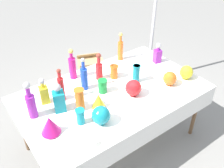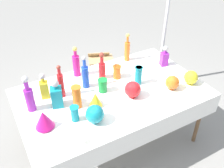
{
  "view_description": "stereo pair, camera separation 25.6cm",
  "coord_description": "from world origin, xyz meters",
  "views": [
    {
      "loc": [
        -1.23,
        -1.68,
        2.36
      ],
      "look_at": [
        0.0,
        0.0,
        0.86
      ],
      "focal_mm": 40.0,
      "sensor_mm": 36.0,
      "label": 1
    },
    {
      "loc": [
        -1.01,
        -1.82,
        2.36
      ],
      "look_at": [
        0.0,
        0.0,
        0.86
      ],
      "focal_mm": 40.0,
      "sensor_mm": 36.0,
      "label": 2
    }
  ],
  "objects": [
    {
      "name": "ground_plane",
      "position": [
        0.0,
        0.0,
        0.0
      ],
      "size": [
        40.0,
        40.0,
        0.0
      ],
      "primitive_type": "plane",
      "color": "gray"
    },
    {
      "name": "display_table",
      "position": [
        0.0,
        -0.03,
        0.71
      ],
      "size": [
        1.95,
        1.17,
        0.76
      ],
      "color": "white",
      "rests_on": "ground"
    },
    {
      "name": "tall_bottle_0",
      "position": [
        0.49,
        0.49,
        0.91
      ],
      "size": [
        0.07,
        0.07,
        0.36
      ],
      "color": "orange",
      "rests_on": "display_table"
    },
    {
      "name": "tall_bottle_1",
      "position": [
        -0.2,
        0.22,
        0.91
      ],
      "size": [
        0.07,
        0.07,
        0.37
      ],
      "color": "blue",
      "rests_on": "display_table"
    },
    {
      "name": "tall_bottle_2",
      "position": [
        -0.2,
        0.47,
        0.91
      ],
      "size": [
        0.08,
        0.08,
        0.36
      ],
      "color": "#C61972",
      "rests_on": "display_table"
    },
    {
      "name": "tall_bottle_3",
      "position": [
        -0.81,
        0.13,
        0.92
      ],
      "size": [
        0.08,
        0.08,
        0.38
      ],
      "color": "purple",
      "rests_on": "display_table"
    },
    {
      "name": "tall_bottle_4",
      "position": [
        -0.48,
        0.19,
        0.91
      ],
      "size": [
        0.06,
        0.06,
        0.36
      ],
      "color": "red",
      "rests_on": "display_table"
    },
    {
      "name": "tall_bottle_5",
      "position": [
        0.03,
        0.28,
        0.89
      ],
      "size": [
        0.08,
        0.08,
        0.32
      ],
      "color": "red",
      "rests_on": "display_table"
    },
    {
      "name": "square_decanter_0",
      "position": [
        -0.63,
        0.26,
        0.88
      ],
      "size": [
        0.1,
        0.1,
        0.28
      ],
      "color": "yellow",
      "rests_on": "display_table"
    },
    {
      "name": "square_decanter_1",
      "position": [
        -0.57,
        0.06,
        0.89
      ],
      "size": [
        0.13,
        0.13,
        0.3
      ],
      "color": "teal",
      "rests_on": "display_table"
    },
    {
      "name": "square_decanter_2",
      "position": [
        0.81,
        0.16,
        0.87
      ],
      "size": [
        0.1,
        0.1,
        0.26
      ],
      "color": "purple",
      "rests_on": "display_table"
    },
    {
      "name": "slender_vase_0",
      "position": [
        0.18,
        0.2,
        0.84
      ],
      "size": [
        0.09,
        0.09,
        0.15
      ],
      "color": "orange",
      "rests_on": "display_table"
    },
    {
      "name": "slender_vase_1",
      "position": [
        -0.08,
        0.06,
        0.84
      ],
      "size": [
        0.1,
        0.1,
        0.15
      ],
      "color": "#198C38",
      "rests_on": "display_table"
    },
    {
      "name": "slender_vase_2",
      "position": [
        0.32,
        -0.01,
        0.87
      ],
      "size": [
        0.09,
        0.09,
        0.21
      ],
      "color": "teal",
      "rests_on": "display_table"
    },
    {
      "name": "slender_vase_3",
      "position": [
        -0.41,
        -0.04,
        0.88
      ],
      "size": [
        0.1,
        0.1,
        0.24
      ],
      "color": "orange",
      "rests_on": "display_table"
    },
    {
      "name": "slender_vase_4",
      "position": [
        -0.5,
        -0.21,
        0.84
      ],
      "size": [
        0.08,
        0.08,
        0.15
      ],
      "color": "teal",
      "rests_on": "display_table"
    },
    {
      "name": "fluted_vase_0",
      "position": [
        -0.25,
        -0.13,
        0.84
      ],
      "size": [
        0.13,
        0.13,
        0.16
      ],
      "color": "yellow",
      "rests_on": "display_table"
    },
    {
      "name": "fluted_vase_1",
      "position": [
        -0.77,
        -0.16,
        0.85
      ],
      "size": [
        0.17,
        0.17,
        0.18
      ],
      "color": "#C61972",
      "rests_on": "display_table"
    },
    {
      "name": "round_bowl_0",
      "position": [
        0.82,
        -0.29,
        0.84
      ],
      "size": [
        0.15,
        0.15,
        0.16
      ],
      "color": "yellow",
      "rests_on": "display_table"
    },
    {
      "name": "round_bowl_1",
      "position": [
        0.58,
        -0.26,
        0.84
      ],
      "size": [
        0.15,
        0.15,
        0.16
      ],
      "color": "orange",
      "rests_on": "display_table"
    },
    {
      "name": "round_bowl_2",
      "position": [
        0.14,
        -0.17,
        0.85
      ],
      "size": [
        0.17,
        0.17,
        0.17
      ],
      "color": "red",
      "rests_on": "display_table"
    },
    {
      "name": "round_bowl_3",
      "position": [
        -0.35,
        -0.32,
        0.85
      ],
      "size": [
        0.17,
        0.17,
        0.18
      ],
      "color": "teal",
      "rests_on": "display_table"
    },
    {
      "name": "price_tag_left",
      "position": [
        -0.52,
        -0.52,
        0.78
      ],
      "size": [
        0.06,
        0.01,
        0.04
      ],
      "primitive_type": "cube",
      "rotation": [
        -0.21,
        0.0,
        0.0
      ],
      "color": "white",
      "rests_on": "display_table"
    },
    {
      "name": "cardboard_box_behind_left",
      "position": [
        0.52,
        1.29,
        0.18
      ],
      "size": [
        0.46,
        0.41,
        0.45
      ],
      "color": "tan",
      "rests_on": "ground"
    },
    {
      "name": "canopy_pole",
      "position": [
        1.24,
        0.7,
        1.11
      ],
      "size": [
        0.18,
        0.18,
        2.74
      ],
      "color": "silver",
      "rests_on": "ground"
    }
  ]
}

